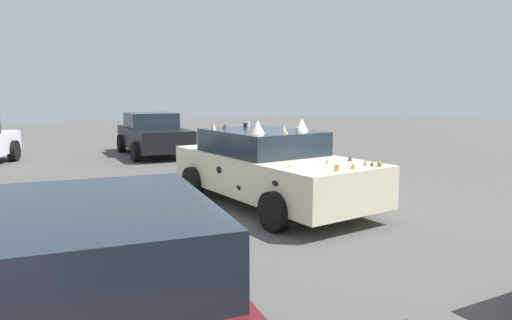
# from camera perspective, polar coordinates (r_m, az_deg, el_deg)

# --- Properties ---
(ground_plane) EXTENTS (60.00, 60.00, 0.00)m
(ground_plane) POSITION_cam_1_polar(r_m,az_deg,el_deg) (8.94, 1.77, -5.60)
(ground_plane) COLOR #514F4C
(art_car_decorated) EXTENTS (4.86, 2.71, 1.68)m
(art_car_decorated) POSITION_cam_1_polar(r_m,az_deg,el_deg) (8.84, 1.57, -0.87)
(art_car_decorated) COLOR beige
(art_car_decorated) RESTS_ON ground
(parked_sedan_near_left) EXTENTS (4.22, 2.14, 1.47)m
(parked_sedan_near_left) POSITION_cam_1_polar(r_m,az_deg,el_deg) (16.40, -12.72, 3.15)
(parked_sedan_near_left) COLOR black
(parked_sedan_near_left) RESTS_ON ground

